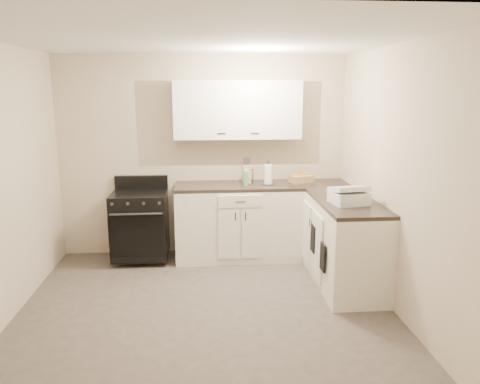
{
  "coord_description": "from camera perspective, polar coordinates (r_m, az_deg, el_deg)",
  "views": [
    {
      "loc": [
        -0.01,
        -4.12,
        2.09
      ],
      "look_at": [
        0.39,
        0.85,
        0.99
      ],
      "focal_mm": 35.0,
      "sensor_mm": 36.0,
      "label": 1
    }
  ],
  "objects": [
    {
      "name": "countertop_back",
      "position": [
        5.75,
        -0.2,
        0.73
      ],
      "size": [
        1.55,
        0.6,
        0.04
      ],
      "primitive_type": "cube",
      "color": "black",
      "rests_on": "base_cabinets_back"
    },
    {
      "name": "stove",
      "position": [
        5.88,
        -12.07,
        -3.93
      ],
      "size": [
        0.66,
        0.57,
        0.8
      ],
      "primitive_type": "cube",
      "color": "black",
      "rests_on": "floor"
    },
    {
      "name": "wicker_basket",
      "position": [
        5.91,
        7.46,
        1.58
      ],
      "size": [
        0.31,
        0.26,
        0.09
      ],
      "primitive_type": "cube",
      "rotation": [
        0.0,
        0.0,
        0.33
      ],
      "color": "#AB8051",
      "rests_on": "countertop_right"
    },
    {
      "name": "oven_mitt_far",
      "position": [
        5.17,
        8.93,
        -5.64
      ],
      "size": [
        0.02,
        0.17,
        0.3
      ],
      "primitive_type": "cube",
      "color": "black",
      "rests_on": "base_cabinets_right"
    },
    {
      "name": "soap_bottle",
      "position": [
        5.67,
        0.71,
        1.68
      ],
      "size": [
        0.07,
        0.07,
        0.18
      ],
      "primitive_type": "cylinder",
      "rotation": [
        0.0,
        0.0,
        0.14
      ],
      "color": "#44B164",
      "rests_on": "countertop_back"
    },
    {
      "name": "ceiling",
      "position": [
        4.14,
        -4.69,
        18.12
      ],
      "size": [
        3.6,
        3.6,
        0.0
      ],
      "primitive_type": "plane",
      "color": "white",
      "rests_on": "wall_back"
    },
    {
      "name": "base_cabinets_back",
      "position": [
        5.87,
        -0.19,
        -3.77
      ],
      "size": [
        1.55,
        0.6,
        0.9
      ],
      "primitive_type": "cube",
      "color": "white",
      "rests_on": "floor"
    },
    {
      "name": "base_cabinets_right",
      "position": [
        5.44,
        11.76,
        -5.34
      ],
      "size": [
        0.6,
        1.9,
        0.9
      ],
      "primitive_type": "cube",
      "color": "white",
      "rests_on": "floor"
    },
    {
      "name": "wall_back",
      "position": [
        5.98,
        -4.5,
        4.34
      ],
      "size": [
        3.6,
        0.0,
        3.6
      ],
      "primitive_type": "plane",
      "rotation": [
        1.57,
        0.0,
        0.0
      ],
      "color": "beige",
      "rests_on": "ground"
    },
    {
      "name": "wall_front",
      "position": [
        2.46,
        -4.11,
        -7.47
      ],
      "size": [
        3.6,
        0.0,
        3.6
      ],
      "primitive_type": "plane",
      "rotation": [
        -1.57,
        0.0,
        0.0
      ],
      "color": "beige",
      "rests_on": "ground"
    },
    {
      "name": "countertop_grill",
      "position": [
        4.9,
        13.12,
        -0.68
      ],
      "size": [
        0.38,
        0.36,
        0.12
      ],
      "primitive_type": "cube",
      "rotation": [
        0.0,
        0.0,
        0.15
      ],
      "color": "white",
      "rests_on": "countertop_right"
    },
    {
      "name": "knife_block",
      "position": [
        5.82,
        0.8,
        2.21
      ],
      "size": [
        0.11,
        0.1,
        0.23
      ],
      "primitive_type": "cube",
      "rotation": [
        0.0,
        0.0,
        0.02
      ],
      "color": "tan",
      "rests_on": "countertop_back"
    },
    {
      "name": "wall_right",
      "position": [
        4.58,
        18.78,
        1.22
      ],
      "size": [
        0.0,
        3.6,
        3.6
      ],
      "primitive_type": "plane",
      "rotation": [
        1.57,
        0.0,
        -1.57
      ],
      "color": "beige",
      "rests_on": "ground"
    },
    {
      "name": "countertop_right",
      "position": [
        5.32,
        11.98,
        -0.51
      ],
      "size": [
        0.6,
        1.9,
        0.04
      ],
      "primitive_type": "cube",
      "color": "black",
      "rests_on": "base_cabinets_right"
    },
    {
      "name": "upper_cabinets",
      "position": [
        5.79,
        -0.32,
        9.99
      ],
      "size": [
        1.55,
        0.3,
        0.7
      ],
      "primitive_type": "cube",
      "color": "white",
      "rests_on": "wall_back"
    },
    {
      "name": "oven_mitt_near",
      "position": [
        4.81,
        10.07,
        -7.84
      ],
      "size": [
        0.02,
        0.16,
        0.28
      ],
      "primitive_type": "cube",
      "color": "black",
      "rests_on": "base_cabinets_right"
    },
    {
      "name": "paper_towel",
      "position": [
        5.75,
        3.45,
        2.15
      ],
      "size": [
        0.11,
        0.11,
        0.25
      ],
      "primitive_type": "cylinder",
      "rotation": [
        0.0,
        0.0,
        0.08
      ],
      "color": "white",
      "rests_on": "countertop_back"
    },
    {
      "name": "picture_frame",
      "position": [
        6.0,
        1.08,
        2.12
      ],
      "size": [
        0.12,
        0.04,
        0.14
      ],
      "primitive_type": "cube",
      "rotation": [
        -0.14,
        0.0,
        -0.02
      ],
      "color": "black",
      "rests_on": "countertop_back"
    },
    {
      "name": "floor",
      "position": [
        4.62,
        -4.12,
        -14.49
      ],
      "size": [
        3.6,
        3.6,
        0.0
      ],
      "primitive_type": "plane",
      "color": "#473F38",
      "rests_on": "ground"
    }
  ]
}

